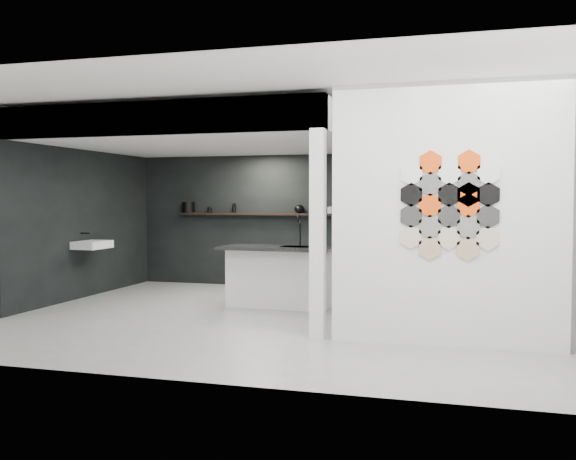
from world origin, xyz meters
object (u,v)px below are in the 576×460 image
(wall_basin, at_px, (92,245))
(bottle_dark, at_px, (234,208))
(partition_panel, at_px, (447,215))
(glass_bowl, at_px, (332,210))
(utensil_cup, at_px, (210,210))
(kitchen_island, at_px, (279,276))
(stockpot, at_px, (188,207))
(kettle, at_px, (299,209))
(glass_vase, at_px, (332,210))

(wall_basin, xyz_separation_m, bottle_dark, (1.59, 2.07, 0.56))
(partition_panel, height_order, glass_bowl, partition_panel)
(utensil_cup, bearing_deg, glass_bowl, 0.00)
(partition_panel, height_order, kitchen_island, partition_panel)
(stockpot, bearing_deg, utensil_cup, 0.00)
(glass_bowl, height_order, utensil_cup, glass_bowl)
(partition_panel, xyz_separation_m, kettle, (-2.65, 3.87, -0.01))
(kitchen_island, distance_m, glass_bowl, 2.22)
(wall_basin, height_order, bottle_dark, bottle_dark)
(wall_basin, relative_size, utensil_cup, 5.92)
(wall_basin, distance_m, kitchen_island, 3.07)
(kettle, bearing_deg, glass_bowl, -13.86)
(kitchen_island, bearing_deg, utensil_cup, 135.64)
(kettle, height_order, glass_vase, kettle)
(kettle, bearing_deg, stockpot, 166.14)
(stockpot, distance_m, bottle_dark, 0.90)
(stockpot, relative_size, glass_vase, 2.02)
(glass_vase, bearing_deg, bottle_dark, 180.00)
(kitchen_island, height_order, bottle_dark, bottle_dark)
(partition_panel, distance_m, glass_vase, 4.39)
(partition_panel, height_order, bottle_dark, partition_panel)
(kitchen_island, xyz_separation_m, bottle_dark, (-1.45, 1.99, 0.95))
(glass_vase, height_order, utensil_cup, glass_vase)
(partition_panel, height_order, wall_basin, partition_panel)
(kitchen_island, xyz_separation_m, glass_bowl, (0.35, 1.99, 0.92))
(kitchen_island, xyz_separation_m, glass_vase, (0.35, 1.99, 0.93))
(bottle_dark, bearing_deg, partition_panel, -44.92)
(partition_panel, xyz_separation_m, utensil_cup, (-4.35, 3.87, -0.03))
(partition_panel, distance_m, kettle, 4.69)
(partition_panel, distance_m, kitchen_island, 3.21)
(kettle, bearing_deg, glass_vase, -13.86)
(stockpot, height_order, bottle_dark, stockpot)
(wall_basin, distance_m, bottle_dark, 2.66)
(partition_panel, distance_m, utensil_cup, 5.82)
(kitchen_island, distance_m, glass_vase, 2.22)
(glass_bowl, height_order, glass_vase, glass_vase)
(wall_basin, distance_m, glass_bowl, 4.00)
(stockpot, distance_m, utensil_cup, 0.43)
(kitchen_island, relative_size, glass_vase, 14.15)
(stockpot, xyz_separation_m, glass_vase, (2.70, 0.00, -0.04))
(wall_basin, distance_m, kettle, 3.53)
(wall_basin, xyz_separation_m, glass_bowl, (3.39, 2.07, 0.52))
(kettle, distance_m, utensil_cup, 1.70)
(bottle_dark, bearing_deg, kitchen_island, -53.85)
(kettle, xyz_separation_m, glass_vase, (0.58, 0.00, -0.01))
(kitchen_island, bearing_deg, stockpot, 141.30)
(kitchen_island, relative_size, glass_bowl, 10.97)
(kettle, height_order, utensil_cup, kettle)
(wall_basin, distance_m, glass_vase, 4.00)
(kettle, height_order, glass_bowl, kettle)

